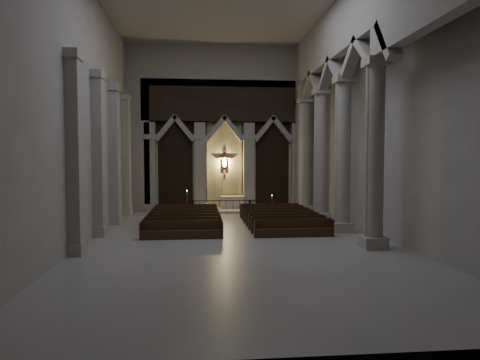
{
  "coord_description": "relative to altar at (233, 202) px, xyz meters",
  "views": [
    {
      "loc": [
        -1.88,
        -19.92,
        3.85
      ],
      "look_at": [
        0.33,
        3.0,
        2.65
      ],
      "focal_mm": 32.0,
      "sensor_mm": 36.0,
      "label": 1
    }
  ],
  "objects": [
    {
      "name": "altar_rail",
      "position": [
        -0.57,
        -1.66,
        0.02
      ],
      "size": [
        4.71,
        0.09,
        0.92
      ],
      "color": "black",
      "rests_on": "ground"
    },
    {
      "name": "left_pilasters",
      "position": [
        -7.32,
        -7.7,
        3.31
      ],
      "size": [
        0.6,
        13.0,
        8.03
      ],
      "color": "#A5A29A",
      "rests_on": "ground"
    },
    {
      "name": "worshipper",
      "position": [
        0.81,
        -4.13,
        -0.01
      ],
      "size": [
        0.49,
        0.38,
        1.17
      ],
      "primitive_type": "imported",
      "rotation": [
        0.0,
        0.0,
        0.27
      ],
      "color": "black",
      "rests_on": "ground"
    },
    {
      "name": "candle_stand_right",
      "position": [
        2.57,
        -2.09,
        -0.25
      ],
      "size": [
        0.21,
        0.21,
        1.26
      ],
      "color": "olive",
      "rests_on": "ground"
    },
    {
      "name": "altar",
      "position": [
        0.0,
        0.0,
        0.0
      ],
      "size": [
        1.73,
        0.69,
        0.88
      ],
      "color": "beige",
      "rests_on": "sanctuary_step"
    },
    {
      "name": "pews",
      "position": [
        -0.57,
        -7.35,
        -0.31
      ],
      "size": [
        9.31,
        7.43,
        0.87
      ],
      "color": "black",
      "rests_on": "ground"
    },
    {
      "name": "right_arcade",
      "position": [
        4.93,
        -9.87,
        7.23
      ],
      "size": [
        1.0,
        24.0,
        12.0
      ],
      "color": "#A5A29A",
      "rests_on": "ground"
    },
    {
      "name": "room",
      "position": [
        -0.57,
        -11.2,
        7.01
      ],
      "size": [
        24.0,
        24.1,
        12.0
      ],
      "color": "#9A9792",
      "rests_on": "ground"
    },
    {
      "name": "sanctuary_step",
      "position": [
        -0.57,
        -0.6,
        -0.52
      ],
      "size": [
        8.5,
        2.6,
        0.15
      ],
      "primitive_type": "cube",
      "color": "#A5A29A",
      "rests_on": "ground"
    },
    {
      "name": "candle_stand_left",
      "position": [
        -3.27,
        -1.82,
        -0.15
      ],
      "size": [
        0.28,
        0.28,
        1.63
      ],
      "color": "olive",
      "rests_on": "ground"
    },
    {
      "name": "sanctuary_wall",
      "position": [
        -0.57,
        0.33,
        6.02
      ],
      "size": [
        14.0,
        0.77,
        12.0
      ],
      "color": "#A5A29A",
      "rests_on": "ground"
    }
  ]
}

